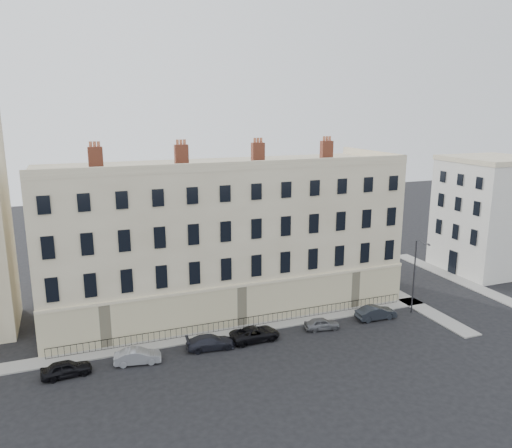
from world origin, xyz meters
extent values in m
plane|color=black|center=(0.00, 0.00, 0.00)|extent=(160.00, 160.00, 0.00)
cube|color=#C2B390|center=(-6.00, 12.00, 7.50)|extent=(36.00, 12.00, 15.00)
cube|color=#C1B590|center=(-6.00, 5.92, 2.00)|extent=(36.10, 0.18, 4.00)
cube|color=#C1B590|center=(12.08, 12.00, 2.00)|extent=(0.18, 12.10, 4.00)
cube|color=#C2B390|center=(-6.00, 6.15, 15.40)|extent=(36.00, 0.35, 0.80)
cube|color=#C2B390|center=(11.85, 12.00, 15.40)|extent=(0.35, 12.00, 0.80)
cube|color=brown|center=(-18.00, 12.00, 16.00)|extent=(1.30, 0.70, 2.00)
cube|color=brown|center=(-10.00, 12.00, 16.00)|extent=(1.30, 0.70, 2.00)
cube|color=brown|center=(-2.00, 12.00, 16.00)|extent=(1.30, 0.70, 2.00)
cube|color=brown|center=(6.00, 12.00, 16.00)|extent=(1.30, 0.70, 2.00)
cube|color=silver|center=(29.00, 11.00, 7.00)|extent=(10.00, 10.00, 14.00)
cube|color=gray|center=(-10.00, 5.00, 0.06)|extent=(48.00, 2.00, 0.12)
cube|color=gray|center=(13.00, 8.00, 0.06)|extent=(2.00, 24.00, 0.12)
cube|color=gray|center=(23.00, 10.00, 0.06)|extent=(2.00, 20.00, 0.12)
cube|color=black|center=(-6.00, 5.40, 1.02)|extent=(35.00, 0.04, 0.04)
cube|color=black|center=(-6.00, 5.40, 0.12)|extent=(35.00, 0.04, 0.04)
imported|color=black|center=(-21.87, 2.14, 0.64)|extent=(3.89, 1.82, 1.29)
imported|color=gray|center=(-16.38, 2.18, 0.62)|extent=(3.94, 1.89, 1.25)
imported|color=#1F212A|center=(-10.11, 2.51, 0.62)|extent=(4.43, 2.16, 1.24)
imported|color=black|center=(-5.90, 2.64, 0.63)|extent=(4.59, 2.22, 1.26)
imported|color=slate|center=(0.81, 2.49, 0.57)|extent=(3.50, 1.83, 1.14)
imported|color=#20252B|center=(6.95, 2.67, 0.67)|extent=(4.14, 1.57, 1.35)
cylinder|color=#2E2E33|center=(11.34, 2.76, 3.82)|extent=(0.15, 0.15, 7.64)
cylinder|color=#2E2E33|center=(11.56, 2.13, 7.55)|extent=(0.58, 1.38, 0.10)
cube|color=#2E2E33|center=(11.79, 1.51, 7.50)|extent=(0.32, 0.51, 0.11)
camera|label=1|loc=(-20.73, -36.12, 20.43)|focal=35.00mm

